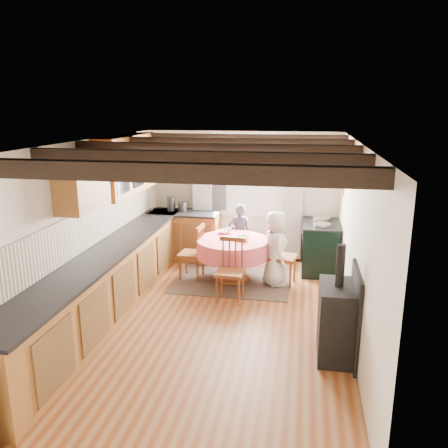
% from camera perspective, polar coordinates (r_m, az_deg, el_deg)
% --- Properties ---
extents(floor, '(3.60, 5.50, 0.00)m').
position_cam_1_polar(floor, '(6.35, -1.30, -11.92)').
color(floor, '#946037').
rests_on(floor, ground).
extents(ceiling, '(3.60, 5.50, 0.00)m').
position_cam_1_polar(ceiling, '(5.70, -1.44, 10.22)').
color(ceiling, white).
rests_on(ceiling, ground).
extents(wall_back, '(3.60, 0.00, 2.40)m').
position_cam_1_polar(wall_back, '(8.55, 2.31, 3.57)').
color(wall_back, silver).
rests_on(wall_back, ground).
extents(wall_front, '(3.60, 0.00, 2.40)m').
position_cam_1_polar(wall_front, '(3.45, -10.80, -13.98)').
color(wall_front, silver).
rests_on(wall_front, ground).
extents(wall_left, '(0.00, 5.50, 2.40)m').
position_cam_1_polar(wall_left, '(6.50, -17.11, -0.62)').
color(wall_left, silver).
rests_on(wall_left, ground).
extents(wall_right, '(0.00, 5.50, 2.40)m').
position_cam_1_polar(wall_right, '(5.84, 16.23, -2.26)').
color(wall_right, silver).
rests_on(wall_right, ground).
extents(beam_a, '(3.60, 0.16, 0.16)m').
position_cam_1_polar(beam_a, '(3.78, -7.57, 6.49)').
color(beam_a, black).
rests_on(beam_a, ceiling).
extents(beam_b, '(3.60, 0.16, 0.16)m').
position_cam_1_polar(beam_b, '(4.73, -3.89, 8.20)').
color(beam_b, black).
rests_on(beam_b, ceiling).
extents(beam_c, '(3.60, 0.16, 0.16)m').
position_cam_1_polar(beam_c, '(5.70, -1.44, 9.32)').
color(beam_c, black).
rests_on(beam_c, ceiling).
extents(beam_d, '(3.60, 0.16, 0.16)m').
position_cam_1_polar(beam_d, '(6.68, 0.31, 10.10)').
color(beam_d, black).
rests_on(beam_d, ceiling).
extents(beam_e, '(3.60, 0.16, 0.16)m').
position_cam_1_polar(beam_e, '(7.67, 1.61, 10.68)').
color(beam_e, black).
rests_on(beam_e, ceiling).
extents(splash_left, '(0.02, 4.50, 0.55)m').
position_cam_1_polar(splash_left, '(6.75, -15.82, 0.03)').
color(splash_left, beige).
rests_on(splash_left, wall_left).
extents(splash_back, '(1.40, 0.02, 0.55)m').
position_cam_1_polar(splash_back, '(8.72, -4.24, 3.76)').
color(splash_back, beige).
rests_on(splash_back, wall_back).
extents(base_cabinet_left, '(0.60, 5.30, 0.88)m').
position_cam_1_polar(base_cabinet_left, '(6.61, -14.28, -7.12)').
color(base_cabinet_left, '#9B5720').
rests_on(base_cabinet_left, floor).
extents(base_cabinet_back, '(1.30, 0.60, 0.88)m').
position_cam_1_polar(base_cabinet_back, '(8.65, -4.93, -1.53)').
color(base_cabinet_back, '#9B5720').
rests_on(base_cabinet_back, floor).
extents(worktop_left, '(0.64, 5.30, 0.04)m').
position_cam_1_polar(worktop_left, '(6.45, -14.37, -3.33)').
color(worktop_left, black).
rests_on(worktop_left, base_cabinet_left).
extents(worktop_back, '(1.30, 0.64, 0.04)m').
position_cam_1_polar(worktop_back, '(8.51, -5.03, 1.41)').
color(worktop_back, black).
rests_on(worktop_back, base_cabinet_back).
extents(wall_cabinet_glass, '(0.34, 1.80, 0.90)m').
position_cam_1_polar(wall_cabinet_glass, '(7.36, -12.12, 7.38)').
color(wall_cabinet_glass, '#9B5720').
rests_on(wall_cabinet_glass, wall_left).
extents(wall_cabinet_solid, '(0.34, 0.90, 0.70)m').
position_cam_1_polar(wall_cabinet_solid, '(6.02, -17.45, 5.00)').
color(wall_cabinet_solid, '#9B5720').
rests_on(wall_cabinet_solid, wall_left).
extents(window_frame, '(1.34, 0.03, 1.54)m').
position_cam_1_polar(window_frame, '(8.45, 3.00, 6.19)').
color(window_frame, white).
rests_on(window_frame, wall_back).
extents(window_pane, '(1.20, 0.01, 1.40)m').
position_cam_1_polar(window_pane, '(8.46, 3.01, 6.19)').
color(window_pane, white).
rests_on(window_pane, wall_back).
extents(curtain_left, '(0.35, 0.10, 2.10)m').
position_cam_1_polar(curtain_left, '(8.61, -2.74, 2.96)').
color(curtain_left, '#B0B0B0').
rests_on(curtain_left, wall_back).
extents(curtain_right, '(0.35, 0.10, 2.10)m').
position_cam_1_polar(curtain_right, '(8.40, 8.65, 2.52)').
color(curtain_right, '#B0B0B0').
rests_on(curtain_right, wall_back).
extents(curtain_rod, '(2.00, 0.03, 0.03)m').
position_cam_1_polar(curtain_rod, '(8.30, 2.98, 10.20)').
color(curtain_rod, black).
rests_on(curtain_rod, wall_back).
extents(wall_picture, '(0.04, 0.50, 0.60)m').
position_cam_1_polar(wall_picture, '(7.97, 14.67, 5.95)').
color(wall_picture, gold).
rests_on(wall_picture, wall_right).
extents(wall_plate, '(0.30, 0.02, 0.30)m').
position_cam_1_polar(wall_plate, '(8.36, 9.51, 6.61)').
color(wall_plate, silver).
rests_on(wall_plate, wall_back).
extents(rug, '(1.91, 1.49, 0.01)m').
position_cam_1_polar(rug, '(7.66, 1.10, -7.07)').
color(rug, '#3D3224').
rests_on(rug, floor).
extents(dining_table, '(1.19, 1.19, 0.72)m').
position_cam_1_polar(dining_table, '(7.54, 1.12, -4.57)').
color(dining_table, '#E8466C').
rests_on(dining_table, floor).
extents(chair_near, '(0.44, 0.45, 0.95)m').
position_cam_1_polar(chair_near, '(6.74, 0.75, -5.87)').
color(chair_near, brown).
rests_on(chair_near, floor).
extents(chair_left, '(0.45, 0.43, 0.93)m').
position_cam_1_polar(chair_left, '(7.63, -4.13, -3.52)').
color(chair_left, brown).
rests_on(chair_left, floor).
extents(chair_right, '(0.50, 0.49, 0.98)m').
position_cam_1_polar(chair_right, '(7.43, 7.50, -3.92)').
color(chair_right, brown).
rests_on(chair_right, floor).
extents(aga_range, '(0.63, 0.97, 0.89)m').
position_cam_1_polar(aga_range, '(8.13, 12.04, -2.81)').
color(aga_range, black).
rests_on(aga_range, floor).
extents(cast_iron_stove, '(0.41, 0.68, 1.36)m').
position_cam_1_polar(cast_iron_stove, '(5.37, 14.17, -9.49)').
color(cast_iron_stove, black).
rests_on(cast_iron_stove, floor).
extents(child_far, '(0.47, 0.37, 1.15)m').
position_cam_1_polar(child_far, '(8.21, 1.95, -1.38)').
color(child_far, '#34363D').
rests_on(child_far, floor).
extents(child_right, '(0.55, 0.69, 1.23)m').
position_cam_1_polar(child_right, '(7.34, 6.46, -3.08)').
color(child_right, silver).
rests_on(child_right, floor).
extents(bowl_a, '(0.32, 0.32, 0.06)m').
position_cam_1_polar(bowl_a, '(7.77, 0.04, -0.99)').
color(bowl_a, silver).
rests_on(bowl_a, dining_table).
extents(bowl_b, '(0.27, 0.27, 0.07)m').
position_cam_1_polar(bowl_b, '(7.37, 2.34, -1.82)').
color(bowl_b, silver).
rests_on(bowl_b, dining_table).
extents(cup, '(0.14, 0.14, 0.09)m').
position_cam_1_polar(cup, '(7.80, 0.61, -0.78)').
color(cup, silver).
rests_on(cup, dining_table).
extents(canister_tall, '(0.16, 0.16, 0.27)m').
position_cam_1_polar(canister_tall, '(8.58, -6.66, 2.53)').
color(canister_tall, '#262628').
rests_on(canister_tall, worktop_back).
extents(canister_wide, '(0.16, 0.16, 0.18)m').
position_cam_1_polar(canister_wide, '(8.53, -5.26, 2.18)').
color(canister_wide, '#262628').
rests_on(canister_wide, worktop_back).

